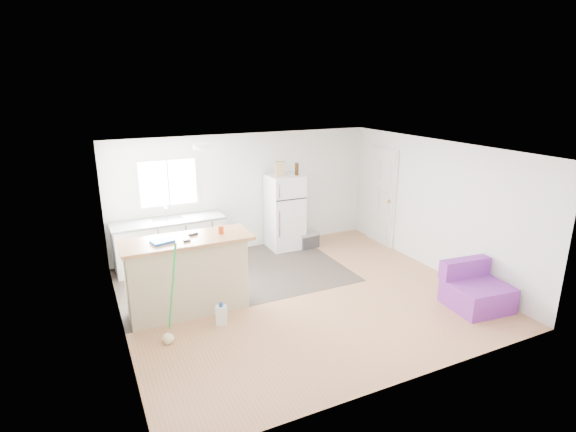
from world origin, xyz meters
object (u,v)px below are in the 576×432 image
at_px(purple_seat, 475,291).
at_px(bottle_left, 297,169).
at_px(blue_tray, 162,241).
at_px(bottle_right, 297,169).
at_px(peninsula, 187,275).
at_px(kitchen_cabinets, 170,243).
at_px(red_cup, 221,230).
at_px(refrigerator, 285,212).
at_px(cardboard_box, 280,169).
at_px(cooler, 308,240).
at_px(mop, 169,326).
at_px(cleaner_jug, 221,315).

bearing_deg(purple_seat, bottle_left, 116.82).
height_order(blue_tray, bottle_right, bottle_right).
height_order(peninsula, bottle_right, bottle_right).
bearing_deg(bottle_right, peninsula, -146.62).
height_order(kitchen_cabinets, red_cup, red_cup).
bearing_deg(refrigerator, purple_seat, -66.98).
bearing_deg(blue_tray, cardboard_box, 34.20).
relative_size(cooler, mop, 0.32).
xyz_separation_m(peninsula, cardboard_box, (2.37, 1.80, 1.11)).
distance_m(mop, red_cup, 1.59).
xyz_separation_m(blue_tray, bottle_right, (3.07, 1.84, 0.49)).
bearing_deg(refrigerator, kitchen_cabinets, 179.52).
distance_m(peninsula, bottle_right, 3.46).
relative_size(purple_seat, bottle_right, 3.72).
xyz_separation_m(refrigerator, blue_tray, (-2.83, -1.90, 0.41)).
height_order(cleaner_jug, blue_tray, blue_tray).
distance_m(peninsula, red_cup, 0.84).
bearing_deg(bottle_right, refrigerator, 167.29).
relative_size(kitchen_cabinets, purple_seat, 2.23).
bearing_deg(cooler, purple_seat, -78.30).
relative_size(peninsula, bottle_left, 7.64).
xyz_separation_m(purple_seat, cardboard_box, (-1.68, 3.59, 1.45)).
bearing_deg(cardboard_box, cleaner_jug, -130.30).
height_order(cooler, bottle_left, bottle_left).
relative_size(blue_tray, cardboard_box, 1.00).
height_order(peninsula, mop, mop).
bearing_deg(bottle_left, cleaner_jug, -135.39).
height_order(mop, blue_tray, mop).
bearing_deg(purple_seat, kitchen_cabinets, 143.20).
bearing_deg(kitchen_cabinets, blue_tray, -104.48).
distance_m(purple_seat, cleaner_jug, 3.91).
distance_m(kitchen_cabinets, cooler, 2.85).
distance_m(kitchen_cabinets, cleaner_jug, 2.53).
distance_m(mop, cardboard_box, 4.07).
height_order(cooler, blue_tray, blue_tray).
xyz_separation_m(kitchen_cabinets, bottle_right, (2.62, -0.08, 1.21)).
xyz_separation_m(cooler, mop, (-3.39, -2.40, 0.06)).
height_order(kitchen_cabinets, bottle_right, bottle_right).
height_order(peninsula, cooler, peninsula).
relative_size(mop, bottle_right, 5.68).
bearing_deg(purple_seat, peninsula, 162.43).
xyz_separation_m(red_cup, bottle_left, (2.17, 1.77, 0.45)).
xyz_separation_m(peninsula, red_cup, (0.55, -0.02, 0.64)).
height_order(kitchen_cabinets, bottle_left, bottle_left).
distance_m(refrigerator, cardboard_box, 0.94).
height_order(cleaner_jug, cardboard_box, cardboard_box).
bearing_deg(kitchen_cabinets, purple_seat, -44.45).
bearing_deg(red_cup, refrigerator, 43.93).
bearing_deg(mop, blue_tray, 60.18).
distance_m(purple_seat, bottle_left, 4.04).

